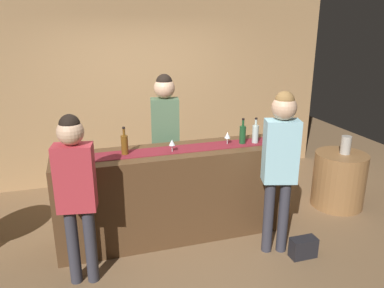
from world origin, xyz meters
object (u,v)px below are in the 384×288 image
handbag (303,248)px  customer_browsing (76,184)px  round_side_table (339,180)px  vase_on_side_table (346,145)px  wine_bottle_green (243,134)px  bartender (165,129)px  wine_bottle_clear (255,134)px  wine_bottle_amber (125,144)px  wine_glass_near_customer (172,143)px  wine_glass_mid_counter (227,136)px  customer_sipping (280,156)px

handbag → customer_browsing: bearing=172.9°
round_side_table → vase_on_side_table: size_ratio=3.08×
wine_bottle_green → handbag: size_ratio=1.08×
bartender → round_side_table: bearing=178.0°
round_side_table → handbag: size_ratio=2.64×
bartender → wine_bottle_clear: bearing=157.4°
wine_bottle_amber → handbag: 2.19m
wine_glass_near_customer → bartender: size_ratio=0.08×
wine_bottle_green → wine_glass_mid_counter: (-0.18, 0.03, -0.01)m
wine_glass_mid_counter → bartender: bearing=136.5°
customer_browsing → vase_on_side_table: customer_browsing is taller
customer_sipping → vase_on_side_table: bearing=43.4°
wine_bottle_green → customer_sipping: 0.65m
wine_glass_near_customer → customer_sipping: bearing=-30.7°
customer_sipping → handbag: bearing=-24.2°
bartender → round_side_table: 2.44m
customer_browsing → round_side_table: 3.47m
wine_bottle_green → customer_sipping: customer_sipping is taller
wine_bottle_clear → customer_browsing: size_ratio=0.18×
wine_glass_near_customer → handbag: size_ratio=0.51×
customer_browsing → handbag: 2.42m
wine_bottle_clear → bartender: bearing=146.6°
wine_bottle_amber → wine_glass_near_customer: (0.50, -0.07, -0.01)m
wine_bottle_amber → round_side_table: 2.94m
wine_glass_near_customer → round_side_table: (2.34, 0.14, -0.78)m
customer_sipping → customer_browsing: (-1.99, 0.08, -0.08)m
customer_browsing → round_side_table: size_ratio=2.23×
bartender → wine_bottle_green: bearing=153.3°
vase_on_side_table → wine_bottle_green: bearing=-177.1°
wine_glass_mid_counter → round_side_table: bearing=2.0°
wine_bottle_clear → vase_on_side_table: wine_bottle_clear is taller
wine_glass_mid_counter → bartender: bartender is taller
customer_sipping → handbag: size_ratio=6.28×
customer_sipping → round_side_table: (1.35, 0.72, -0.73)m
wine_bottle_green → wine_bottle_clear: same height
vase_on_side_table → bartender: bearing=167.3°
wine_bottle_green → customer_browsing: size_ratio=0.18×
vase_on_side_table → handbag: 1.65m
bartender → wine_bottle_amber: bearing=55.6°
wine_bottle_clear → wine_bottle_amber: bearing=178.5°
wine_bottle_green → vase_on_side_table: (1.52, 0.08, -0.30)m
wine_glass_near_customer → wine_glass_mid_counter: size_ratio=1.00×
wine_bottle_green → wine_glass_mid_counter: 0.18m
customer_sipping → wine_glass_near_customer: bearing=165.5°
wine_glass_mid_counter → customer_browsing: 1.79m
round_side_table → wine_bottle_clear: bearing=-175.7°
customer_sipping → wine_bottle_clear: bearing=104.2°
customer_sipping → round_side_table: customer_sipping is taller
wine_bottle_amber → customer_browsing: size_ratio=0.18×
bartender → round_side_table: size_ratio=2.44×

